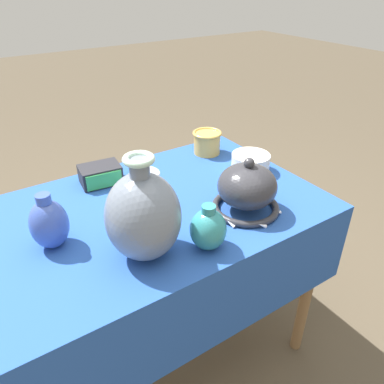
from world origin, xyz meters
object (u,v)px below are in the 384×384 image
at_px(jar_round_cobalt, 49,224).
at_px(jar_round_teal, 208,229).
at_px(cup_wide_ochre, 207,142).
at_px(vase_dome_bell, 247,190).
at_px(cup_wide_porcelain, 145,183).
at_px(pot_squat_ivory, 250,163).
at_px(mosaic_tile_box, 100,175).
at_px(vase_tall_bulbous, 143,216).

xyz_separation_m(jar_round_cobalt, jar_round_teal, (0.36, -0.25, -0.01)).
bearing_deg(jar_round_cobalt, cup_wide_ochre, 20.40).
height_order(vase_dome_bell, cup_wide_ochre, vase_dome_bell).
bearing_deg(cup_wide_porcelain, jar_round_cobalt, -163.93).
bearing_deg(jar_round_cobalt, vase_dome_bell, -15.37).
bearing_deg(cup_wide_ochre, cup_wide_porcelain, -155.86).
distance_m(cup_wide_ochre, jar_round_cobalt, 0.77).
xyz_separation_m(jar_round_cobalt, pot_squat_ivory, (0.77, 0.04, -0.04)).
bearing_deg(pot_squat_ivory, mosaic_tile_box, 156.25).
relative_size(vase_dome_bell, cup_wide_porcelain, 2.20).
distance_m(cup_wide_ochre, pot_squat_ivory, 0.23).
relative_size(mosaic_tile_box, cup_wide_ochre, 1.25).
bearing_deg(vase_tall_bulbous, cup_wide_porcelain, 62.88).
bearing_deg(vase_dome_bell, cup_wide_ochre, 70.91).
bearing_deg(jar_round_teal, vase_dome_bell, 22.43).
xyz_separation_m(vase_tall_bulbous, pot_squat_ivory, (0.56, 0.22, -0.09)).
height_order(cup_wide_porcelain, pot_squat_ivory, cup_wide_porcelain).
bearing_deg(vase_tall_bulbous, jar_round_teal, -23.56).
xyz_separation_m(mosaic_tile_box, jar_round_teal, (0.11, -0.52, 0.03)).
height_order(cup_wide_porcelain, jar_round_teal, jar_round_teal).
distance_m(jar_round_cobalt, jar_round_teal, 0.44).
height_order(vase_dome_bell, jar_round_teal, vase_dome_bell).
xyz_separation_m(vase_tall_bulbous, vase_dome_bell, (0.37, 0.02, -0.05)).
bearing_deg(mosaic_tile_box, cup_wide_ochre, 6.08).
bearing_deg(pot_squat_ivory, cup_wide_porcelain, 172.31).
relative_size(pot_squat_ivory, jar_round_teal, 1.06).
height_order(vase_tall_bulbous, mosaic_tile_box, vase_tall_bulbous).
bearing_deg(vase_tall_bulbous, pot_squat_ivory, 21.14).
relative_size(cup_wide_ochre, jar_round_teal, 0.88).
xyz_separation_m(mosaic_tile_box, cup_wide_ochre, (0.47, -0.00, 0.02)).
bearing_deg(vase_tall_bulbous, mosaic_tile_box, 84.12).
height_order(vase_tall_bulbous, jar_round_teal, vase_tall_bulbous).
relative_size(vase_tall_bulbous, vase_dome_bell, 1.28).
distance_m(vase_dome_bell, cup_wide_porcelain, 0.35).
bearing_deg(vase_dome_bell, cup_wide_porcelain, 131.94).
xyz_separation_m(vase_tall_bulbous, jar_round_cobalt, (-0.20, 0.18, -0.05)).
height_order(cup_wide_ochre, jar_round_cobalt, jar_round_cobalt).
bearing_deg(cup_wide_porcelain, cup_wide_ochre, 24.14).
bearing_deg(mosaic_tile_box, vase_tall_bulbous, -89.64).
bearing_deg(pot_squat_ivory, vase_tall_bulbous, -158.86).
relative_size(cup_wide_ochre, cup_wide_porcelain, 1.16).
relative_size(vase_dome_bell, jar_round_cobalt, 1.38).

